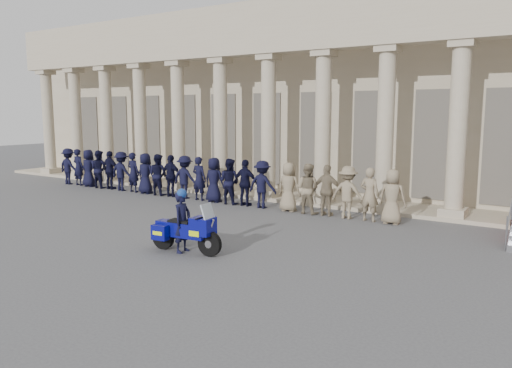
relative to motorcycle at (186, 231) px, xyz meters
name	(u,v)px	position (x,y,z in m)	size (l,w,h in m)	color
ground	(165,243)	(-1.19, 0.38, -0.63)	(90.00, 90.00, 0.00)	#4C4C4F
building	(356,99)	(-1.19, 15.12, 3.90)	(40.00, 12.50, 9.00)	tan
officer_rank	(194,178)	(-5.28, 6.59, 0.34)	(18.69, 0.73, 1.93)	black
motorcycle	(186,231)	(0.00, 0.00, 0.00)	(2.25, 0.95, 1.45)	black
rider	(182,221)	(-0.12, -0.01, 0.26)	(0.47, 0.66, 1.79)	black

